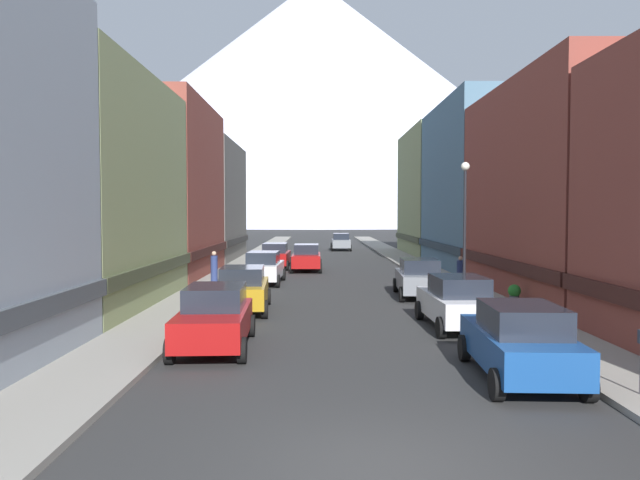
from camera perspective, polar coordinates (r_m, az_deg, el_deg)
ground_plane at (r=9.54m, az=5.45°, el=-21.25°), size 400.00×400.00×0.00m
sidewalk_left at (r=44.17m, az=-7.27°, el=-2.33°), size 2.50×100.00×0.15m
sidewalk_right at (r=44.42m, az=8.97°, el=-2.31°), size 2.50×100.00×0.15m
storefront_left_1 at (r=26.63m, az=-26.03°, el=3.88°), size 10.15×11.80×9.47m
storefront_left_2 at (r=37.39m, az=-15.99°, el=4.40°), size 7.26×11.75×10.53m
storefront_left_3 at (r=49.56m, az=-11.52°, el=3.44°), size 6.35×12.73×9.58m
storefront_right_1 at (r=29.31m, az=24.15°, el=4.04°), size 7.72×13.81×9.75m
storefront_right_2 at (r=42.13m, az=15.58°, el=4.75°), size 6.48×13.61×11.38m
storefront_right_3 at (r=55.81m, az=12.09°, el=4.29°), size 7.39×13.62×11.47m
car_left_0 at (r=17.13m, az=-10.17°, el=-7.38°), size 2.22×4.47×1.78m
car_left_1 at (r=23.30m, az=-7.48°, el=-4.71°), size 2.25×4.48×1.78m
car_left_2 at (r=32.25m, az=-5.48°, el=-2.67°), size 2.19×4.46×1.78m
car_left_3 at (r=41.27m, az=-4.34°, el=-1.51°), size 2.15×4.44×1.78m
car_right_0 at (r=14.54m, az=18.77°, el=-9.27°), size 2.24×4.48×1.78m
car_right_1 at (r=20.29m, az=13.15°, el=-5.84°), size 2.17×4.45×1.78m
car_right_2 at (r=27.45m, az=9.56°, el=-3.62°), size 2.25×4.49×1.78m
car_driving_0 at (r=61.25m, az=2.04°, el=-0.17°), size 2.06×4.40×1.78m
car_driving_1 at (r=39.37m, az=-1.32°, el=-1.71°), size 2.06×4.40×1.78m
potted_plant_0 at (r=24.82m, az=18.32°, el=-4.99°), size 0.51×0.51×0.87m
pedestrian_0 at (r=31.12m, az=-10.22°, el=-2.78°), size 0.36×0.36×1.74m
pedestrian_1 at (r=30.12m, az=13.44°, el=-3.16°), size 0.36×0.36×1.57m
streetlamp_right at (r=25.55m, az=13.86°, el=2.82°), size 0.36×0.36×5.86m
mountain_backdrop at (r=273.40m, az=-0.50°, el=13.26°), size 260.27×260.27×108.85m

